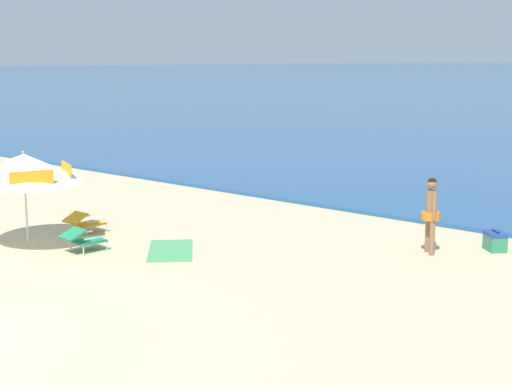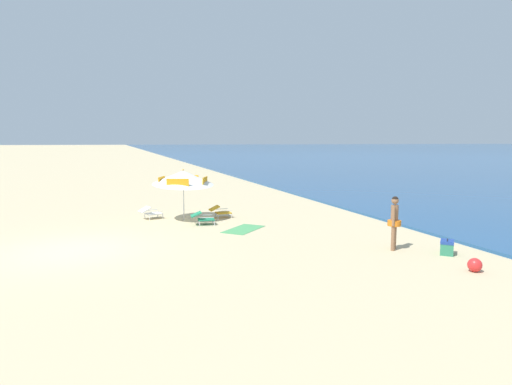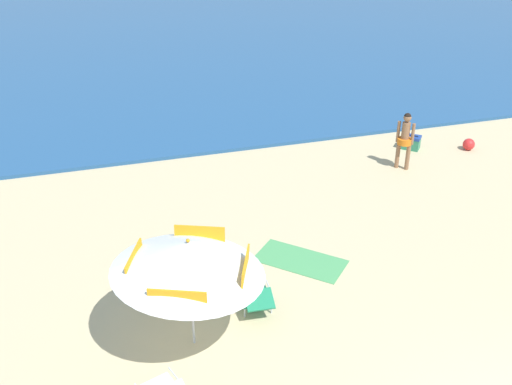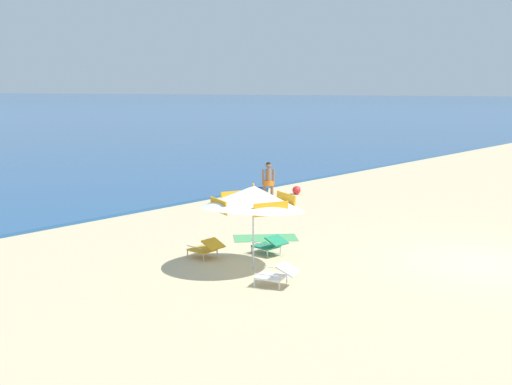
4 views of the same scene
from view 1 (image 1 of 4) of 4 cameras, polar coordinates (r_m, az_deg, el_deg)
beach_umbrella_striped_main at (r=16.22m, az=-17.46°, el=1.91°), size 2.80×2.77×2.11m
lounge_chair_under_umbrella at (r=17.34m, az=-13.07°, el=-2.21°), size 0.59×0.89×0.51m
lounge_chair_beside_umbrella at (r=15.74m, az=-13.18°, el=-3.47°), size 0.62×0.92×0.51m
person_standing_near_shore at (r=15.45m, az=13.34°, el=-1.32°), size 0.38×0.38×1.57m
cooler_box at (r=16.20m, az=17.94°, el=-3.58°), size 0.60×0.59×0.43m
beach_towel at (r=15.56m, az=-6.60°, el=-4.45°), size 1.92×1.90×0.01m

